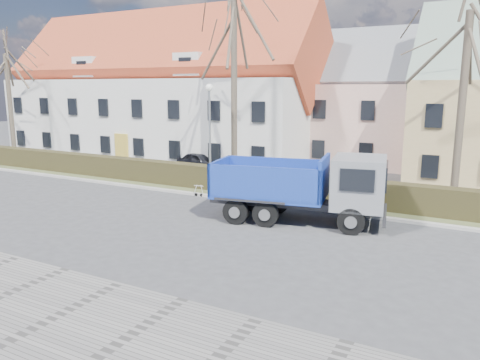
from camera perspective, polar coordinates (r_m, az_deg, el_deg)
The scene contains 13 objects.
ground at distance 20.03m, azimuth -7.47°, elevation -5.18°, with size 120.00×120.00×0.00m, color #3C3D3F.
curb_far at distance 23.76m, azimuth -1.02°, elevation -2.29°, with size 80.00×0.30×0.12m, color #A29E98.
grass_strip at distance 25.14m, azimuth 0.76°, elevation -1.56°, with size 80.00×3.00×0.10m, color #49512E.
hedge at distance 24.84m, azimuth 0.55°, elevation -0.30°, with size 60.00×0.90×1.30m, color #2C2716.
building_white at distance 39.82m, azimuth -9.53°, elevation 9.88°, with size 26.80×10.80×9.50m, color silver, non-canonical shape.
building_pink at distance 36.33m, azimuth 16.78°, elevation 8.24°, with size 10.80×8.80×8.00m, color #D2A395, non-canonical shape.
tree_0 at distance 41.07m, azimuth -26.31°, elevation 9.20°, with size 7.20×7.20×9.90m, color #4C4235, non-canonical shape.
tree_1 at distance 27.48m, azimuth -0.73°, elevation 12.72°, with size 9.20×9.20×12.65m, color #4C4235, non-canonical shape.
tree_2 at distance 24.09m, azimuth 25.55°, elevation 9.87°, with size 8.00×8.00×11.00m, color #4C4235, non-canonical shape.
dump_truck at distance 19.85m, azimuth 6.37°, elevation -0.83°, with size 7.49×2.78×3.00m, color navy, non-canonical shape.
streetlight at distance 26.70m, azimuth -3.71°, elevation 5.46°, with size 0.46×0.46×5.87m, color gray, non-canonical shape.
cart_frame at distance 24.63m, azimuth -5.49°, elevation -1.21°, with size 0.72×0.41×0.66m, color silver, non-canonical shape.
parked_car_a at distance 32.00m, azimuth -4.83°, elevation 2.25°, with size 1.48×3.67×1.25m, color black.
Camera 1 is at (11.28, -15.55, 5.66)m, focal length 35.00 mm.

